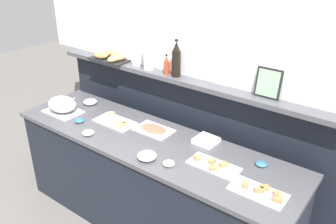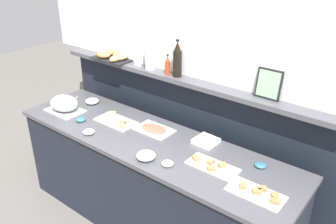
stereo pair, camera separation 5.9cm
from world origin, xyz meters
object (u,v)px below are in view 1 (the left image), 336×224
(condiment_bowl_red, at_px, (169,163))
(pepper_shaker, at_px, (138,62))
(cold_cuts_platter, at_px, (154,129))
(bread_basket, at_px, (112,57))
(glass_bowl_large, at_px, (90,102))
(condiment_bowl_cream, at_px, (88,133))
(water_carafe, at_px, (148,56))
(salt_shaker, at_px, (134,61))
(sandwich_platter_rear, at_px, (260,192))
(framed_picture, at_px, (268,83))
(serving_tongs, at_px, (70,101))
(hot_sauce_bottle, at_px, (166,66))
(serving_cloche, at_px, (62,105))
(condiment_bowl_teal, at_px, (261,164))
(glass_bowl_medium, at_px, (147,156))
(sandwich_platter_side, at_px, (213,165))
(napkin_stack, at_px, (206,140))
(condiment_bowl_dark, at_px, (79,120))
(wine_bottle_dark, at_px, (176,60))
(sandwich_platter_front, at_px, (116,122))

(condiment_bowl_red, height_order, pepper_shaker, pepper_shaker)
(cold_cuts_platter, xyz_separation_m, bread_basket, (-0.74, 0.30, 0.41))
(glass_bowl_large, relative_size, condiment_bowl_cream, 1.33)
(water_carafe, bearing_deg, salt_shaker, 180.00)
(sandwich_platter_rear, relative_size, condiment_bowl_cream, 3.65)
(sandwich_platter_rear, relative_size, pepper_shaker, 4.13)
(sandwich_platter_rear, bearing_deg, cold_cuts_platter, 167.45)
(framed_picture, bearing_deg, cold_cuts_platter, -156.31)
(glass_bowl_large, height_order, bread_basket, bread_basket)
(pepper_shaker, bearing_deg, serving_tongs, -149.25)
(salt_shaker, bearing_deg, hot_sauce_bottle, -1.61)
(serving_cloche, relative_size, condiment_bowl_teal, 4.08)
(glass_bowl_medium, bearing_deg, condiment_bowl_red, 10.71)
(sandwich_platter_side, xyz_separation_m, napkin_stack, (-0.21, 0.25, 0.01))
(cold_cuts_platter, relative_size, condiment_bowl_cream, 3.22)
(condiment_bowl_cream, bearing_deg, condiment_bowl_dark, 155.72)
(sandwich_platter_side, relative_size, condiment_bowl_dark, 4.29)
(condiment_bowl_dark, bearing_deg, napkin_stack, 19.16)
(glass_bowl_medium, xyz_separation_m, water_carafe, (-0.53, 0.67, 0.48))
(condiment_bowl_cream, bearing_deg, condiment_bowl_red, 3.18)
(cold_cuts_platter, height_order, napkin_stack, napkin_stack)
(condiment_bowl_teal, xyz_separation_m, bread_basket, (-1.67, 0.24, 0.41))
(sandwich_platter_rear, distance_m, framed_picture, 0.80)
(condiment_bowl_cream, relative_size, pepper_shaker, 1.13)
(condiment_bowl_red, height_order, wine_bottle_dark, wine_bottle_dark)
(napkin_stack, relative_size, wine_bottle_dark, 0.54)
(cold_cuts_platter, height_order, condiment_bowl_dark, condiment_bowl_dark)
(cold_cuts_platter, relative_size, wine_bottle_dark, 1.00)
(glass_bowl_medium, bearing_deg, serving_cloche, 173.24)
(cold_cuts_platter, bearing_deg, pepper_shaker, 144.14)
(salt_shaker, distance_m, water_carafe, 0.19)
(serving_cloche, distance_m, condiment_bowl_cream, 0.52)
(serving_cloche, xyz_separation_m, condiment_bowl_red, (1.29, -0.10, -0.06))
(wine_bottle_dark, bearing_deg, condiment_bowl_dark, -136.63)
(hot_sauce_bottle, distance_m, water_carafe, 0.21)
(sandwich_platter_rear, height_order, wine_bottle_dark, wine_bottle_dark)
(wine_bottle_dark, height_order, framed_picture, wine_bottle_dark)
(napkin_stack, height_order, pepper_shaker, pepper_shaker)
(sandwich_platter_rear, distance_m, condiment_bowl_dark, 1.66)
(glass_bowl_large, relative_size, pepper_shaker, 1.50)
(sandwich_platter_side, distance_m, condiment_bowl_cream, 1.07)
(sandwich_platter_rear, xyz_separation_m, cold_cuts_platter, (-1.05, 0.23, -0.00))
(sandwich_platter_front, bearing_deg, water_carafe, 83.92)
(sandwich_platter_front, bearing_deg, pepper_shaker, 101.86)
(sandwich_platter_front, bearing_deg, napkin_stack, 13.30)
(pepper_shaker, bearing_deg, sandwich_platter_rear, -20.20)
(sandwich_platter_side, xyz_separation_m, condiment_bowl_teal, (0.27, 0.21, 0.00))
(glass_bowl_medium, distance_m, serving_tongs, 1.29)
(sandwich_platter_front, xyz_separation_m, condiment_bowl_cream, (-0.04, -0.28, 0.01))
(condiment_bowl_red, relative_size, bread_basket, 0.22)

